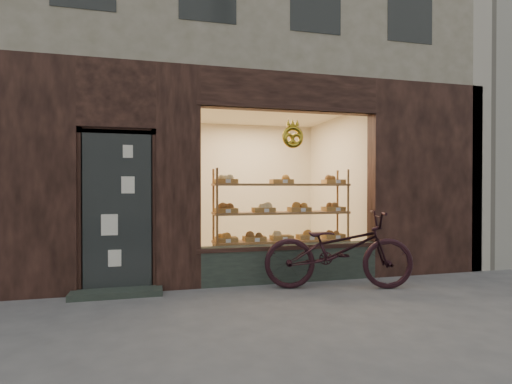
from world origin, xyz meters
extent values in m
plane|color=#545456|center=(0.00, 0.00, 0.00)|extent=(90.00, 90.00, 0.00)
cube|color=#252B28|center=(0.45, 2.12, 0.28)|extent=(2.70, 0.25, 0.55)
cube|color=#292D2D|center=(-2.00, 2.06, 1.10)|extent=(0.90, 0.04, 2.15)
cube|color=#252B28|center=(-2.00, 1.90, 0.04)|extent=(1.15, 0.35, 0.08)
torus|color=gold|center=(0.45, 2.02, 2.15)|extent=(0.33, 0.07, 0.33)
cube|color=brown|center=(0.45, 2.55, 0.05)|extent=(2.20, 0.45, 0.04)
cube|color=brown|center=(0.45, 2.55, 0.55)|extent=(2.20, 0.45, 0.03)
cube|color=brown|center=(0.45, 2.55, 1.00)|extent=(2.20, 0.45, 0.04)
cube|color=brown|center=(0.45, 2.55, 1.45)|extent=(2.20, 0.45, 0.04)
cylinder|color=brown|center=(-0.62, 2.35, 0.85)|extent=(0.04, 0.04, 1.70)
cylinder|color=brown|center=(1.52, 2.35, 0.85)|extent=(0.04, 0.04, 1.70)
cylinder|color=brown|center=(-0.62, 2.75, 0.85)|extent=(0.04, 0.04, 1.70)
cylinder|color=brown|center=(1.52, 2.75, 0.85)|extent=(0.04, 0.04, 1.70)
cube|color=brown|center=(-0.45, 2.55, 0.60)|extent=(0.34, 0.24, 0.07)
sphere|color=#B76D2D|center=(-0.45, 2.55, 0.69)|extent=(0.11, 0.11, 0.11)
cube|color=silver|center=(-0.45, 2.36, 0.60)|extent=(0.07, 0.01, 0.05)
cube|color=brown|center=(0.00, 2.55, 0.60)|extent=(0.34, 0.24, 0.07)
sphere|color=brown|center=(0.00, 2.55, 0.69)|extent=(0.11, 0.11, 0.11)
cube|color=silver|center=(0.00, 2.36, 0.60)|extent=(0.07, 0.01, 0.05)
cube|color=brown|center=(0.45, 2.55, 0.60)|extent=(0.34, 0.24, 0.07)
sphere|color=tan|center=(0.45, 2.55, 0.69)|extent=(0.11, 0.11, 0.11)
cube|color=silver|center=(0.45, 2.36, 0.60)|extent=(0.07, 0.01, 0.05)
cube|color=brown|center=(0.90, 2.55, 0.60)|extent=(0.34, 0.24, 0.07)
sphere|color=#B76D2D|center=(0.90, 2.55, 0.69)|extent=(0.11, 0.11, 0.11)
cube|color=silver|center=(0.90, 2.36, 0.60)|extent=(0.07, 0.01, 0.05)
cube|color=brown|center=(1.35, 2.55, 0.60)|extent=(0.34, 0.24, 0.07)
sphere|color=brown|center=(1.35, 2.55, 0.69)|extent=(0.11, 0.11, 0.11)
cube|color=silver|center=(1.35, 2.36, 0.60)|extent=(0.08, 0.01, 0.05)
cube|color=brown|center=(-0.45, 2.55, 1.05)|extent=(0.34, 0.24, 0.07)
sphere|color=brown|center=(-0.45, 2.55, 1.14)|extent=(0.11, 0.11, 0.11)
cube|color=silver|center=(-0.45, 2.36, 1.05)|extent=(0.07, 0.01, 0.06)
cube|color=brown|center=(0.15, 2.55, 1.05)|extent=(0.34, 0.24, 0.07)
sphere|color=tan|center=(0.15, 2.55, 1.14)|extent=(0.11, 0.11, 0.11)
cube|color=silver|center=(0.15, 2.36, 1.05)|extent=(0.08, 0.01, 0.06)
cube|color=brown|center=(0.75, 2.55, 1.05)|extent=(0.34, 0.24, 0.07)
sphere|color=#B76D2D|center=(0.75, 2.55, 1.14)|extent=(0.11, 0.11, 0.11)
cube|color=silver|center=(0.75, 2.36, 1.05)|extent=(0.07, 0.01, 0.06)
cube|color=brown|center=(1.35, 2.55, 1.05)|extent=(0.34, 0.24, 0.07)
sphere|color=brown|center=(1.35, 2.55, 1.14)|extent=(0.11, 0.11, 0.11)
cube|color=silver|center=(1.35, 2.36, 1.05)|extent=(0.08, 0.01, 0.06)
cube|color=brown|center=(-0.45, 2.55, 1.50)|extent=(0.34, 0.24, 0.07)
sphere|color=tan|center=(-0.45, 2.55, 1.59)|extent=(0.11, 0.11, 0.11)
cube|color=silver|center=(-0.45, 2.36, 1.50)|extent=(0.07, 0.01, 0.06)
cube|color=brown|center=(0.45, 2.55, 1.50)|extent=(0.34, 0.24, 0.07)
sphere|color=#B76D2D|center=(0.45, 2.55, 1.59)|extent=(0.11, 0.11, 0.11)
cube|color=silver|center=(0.45, 2.36, 1.50)|extent=(0.07, 0.01, 0.06)
cube|color=brown|center=(1.35, 2.55, 1.50)|extent=(0.34, 0.24, 0.07)
sphere|color=brown|center=(1.35, 2.55, 1.59)|extent=(0.11, 0.11, 0.11)
cube|color=silver|center=(1.35, 2.36, 1.50)|extent=(0.08, 0.01, 0.06)
imported|color=black|center=(0.96, 1.55, 0.54)|extent=(2.17, 1.21, 1.08)
camera|label=1|loc=(-1.52, -3.53, 1.41)|focal=28.00mm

